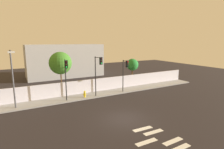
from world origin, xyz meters
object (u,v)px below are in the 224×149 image
Objects in this scene: fire_hydrant at (85,94)px; traffic_light_center at (66,72)px; traffic_light_left at (125,69)px; roadside_tree_leftmost at (60,63)px; street_lamp_curbside at (13,74)px; traffic_light_right at (98,68)px; roadside_tree_midleft at (132,65)px.

traffic_light_center is at bearing -166.13° from fire_hydrant.
roadside_tree_leftmost reaches higher than traffic_light_left.
roadside_tree_leftmost is at bearing 27.07° from street_lamp_curbside.
traffic_light_right is at bearing -177.17° from traffic_light_left.
traffic_light_left reaches higher than fire_hydrant.
traffic_light_left is 8.16m from traffic_light_center.
traffic_light_right is 0.88× the size of roadside_tree_leftmost.
street_lamp_curbside is at bearing -152.93° from roadside_tree_leftmost.
roadside_tree_leftmost reaches higher than roadside_tree_midleft.
traffic_light_center is at bearing -164.19° from roadside_tree_midleft.
roadside_tree_midleft is (17.01, 2.83, -0.41)m from street_lamp_curbside.
traffic_light_left is 8.67m from roadside_tree_leftmost.
traffic_light_center is 1.12× the size of roadside_tree_midleft.
fire_hydrant is 5.13m from roadside_tree_leftmost.
roadside_tree_leftmost is (0.17, 3.30, 0.63)m from traffic_light_center.
roadside_tree_midleft is (9.25, 2.71, 2.80)m from fire_hydrant.
traffic_light_right reaches higher than traffic_light_left.
traffic_light_center is 0.85× the size of roadside_tree_leftmost.
roadside_tree_leftmost reaches higher than traffic_light_right.
traffic_light_left is 4.76m from roadside_tree_midleft.
traffic_light_center reaches higher than traffic_light_left.
traffic_light_right is 3.72m from fire_hydrant.
street_lamp_curbside is 8.40m from fire_hydrant.
traffic_light_left is 0.91× the size of traffic_light_center.
traffic_light_left is at bearing -1.76° from street_lamp_curbside.
traffic_light_center is 0.96× the size of traffic_light_right.
roadside_tree_leftmost is at bearing 157.86° from traffic_light_left.
roadside_tree_leftmost reaches higher than fire_hydrant.
traffic_light_left is 6.44m from fire_hydrant.
street_lamp_curbside is at bearing 178.24° from traffic_light_left.
street_lamp_curbside is 1.06× the size of roadside_tree_leftmost.
street_lamp_curbside reaches higher than fire_hydrant.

